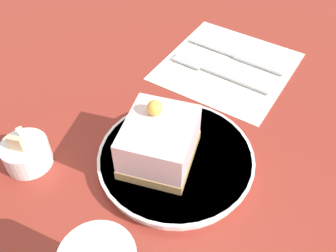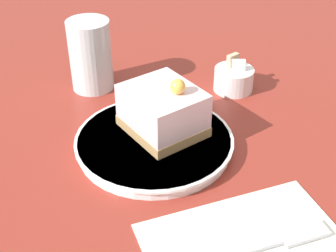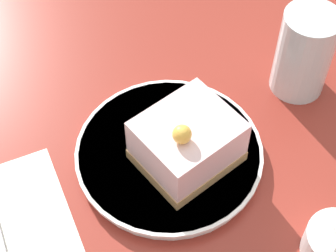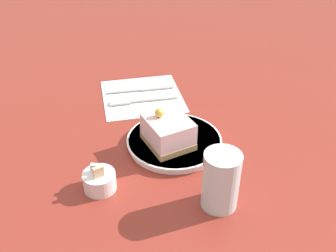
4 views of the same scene
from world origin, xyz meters
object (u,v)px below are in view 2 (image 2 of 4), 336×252
object	(u,v)px
drinking_glass	(91,55)
sugar_bowl	(234,79)
fork	(265,245)
plate	(154,142)
cake_slice	(163,110)

from	to	relation	value
drinking_glass	sugar_bowl	bearing A→B (deg)	66.08
sugar_bowl	drinking_glass	bearing A→B (deg)	-113.92
fork	drinking_glass	distance (m)	0.40
sugar_bowl	drinking_glass	distance (m)	0.23
plate	cake_slice	bearing A→B (deg)	126.40
plate	fork	size ratio (longest dim) A/B	1.17
cake_slice	plate	bearing A→B (deg)	-68.02
plate	cake_slice	world-z (taller)	cake_slice
plate	sugar_bowl	xyz separation A→B (m)	(-0.10, 0.17, 0.01)
sugar_bowl	drinking_glass	size ratio (longest dim) A/B	0.56
sugar_bowl	plate	bearing A→B (deg)	-59.63
cake_slice	sugar_bowl	distance (m)	0.18
plate	sugar_bowl	world-z (taller)	sugar_bowl
sugar_bowl	drinking_glass	world-z (taller)	drinking_glass
plate	drinking_glass	world-z (taller)	drinking_glass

